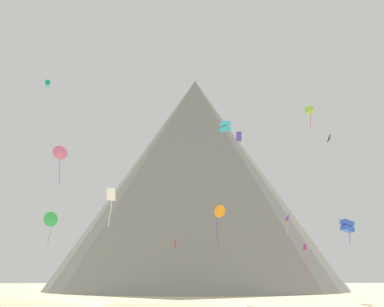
{
  "coord_description": "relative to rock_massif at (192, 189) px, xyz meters",
  "views": [
    {
      "loc": [
        -2.07,
        -34.37,
        3.36
      ],
      "look_at": [
        1.09,
        39.4,
        20.37
      ],
      "focal_mm": 49.51,
      "sensor_mm": 36.0,
      "label": 1
    }
  ],
  "objects": [
    {
      "name": "rock_massif",
      "position": [
        0.0,
        0.0,
        0.0
      ],
      "size": [
        90.4,
        90.4,
        49.21
      ],
      "color": "gray",
      "rests_on": "ground_plane"
    },
    {
      "name": "kite_blue_low",
      "position": [
        17.47,
        -54.57,
        -13.4
      ],
      "size": [
        1.69,
        1.59,
        3.13
      ],
      "rotation": [
        0.0,
        0.0,
        4.91
      ],
      "color": "blue"
    },
    {
      "name": "kite_violet_low",
      "position": [
        15.09,
        -30.77,
        -9.85
      ],
      "size": [
        0.84,
        1.34,
        3.78
      ],
      "rotation": [
        0.0,
        0.0,
        4.91
      ],
      "color": "purple"
    },
    {
      "name": "kite_white_low",
      "position": [
        -11.58,
        -63.7,
        -11.25
      ],
      "size": [
        1.07,
        0.92,
        4.22
      ],
      "rotation": [
        0.0,
        0.0,
        5.07
      ],
      "color": "white"
    },
    {
      "name": "kite_red_low",
      "position": [
        -4.19,
        -35.63,
        -14.55
      ],
      "size": [
        0.28,
        0.82,
        1.39
      ],
      "rotation": [
        0.0,
        0.0,
        4.19
      ],
      "color": "red"
    },
    {
      "name": "kite_black_mid",
      "position": [
        18.2,
        -47.17,
        0.04
      ],
      "size": [
        0.82,
        1.52,
        1.46
      ],
      "rotation": [
        0.0,
        0.0,
        1.48
      ],
      "color": "black"
    },
    {
      "name": "kite_orange_low",
      "position": [
        1.28,
        -52.76,
        -11.46
      ],
      "size": [
        1.88,
        1.55,
        5.96
      ],
      "rotation": [
        0.0,
        0.0,
        3.65
      ],
      "color": "orange"
    },
    {
      "name": "kite_lime_high",
      "position": [
        20.86,
        -27.58,
        10.67
      ],
      "size": [
        1.72,
        1.71,
        4.63
      ],
      "rotation": [
        0.0,
        0.0,
        4.02
      ],
      "color": "#8CD133"
    },
    {
      "name": "kite_magenta_low",
      "position": [
        16.72,
        -35.87,
        -15.89
      ],
      "size": [
        0.56,
        1.19,
        5.26
      ],
      "rotation": [
        0.0,
        0.0,
        1.03
      ],
      "color": "#D1339E"
    },
    {
      "name": "kite_rainbow_mid",
      "position": [
        -19.37,
        -54.05,
        -4.0
      ],
      "size": [
        2.13,
        1.58,
        5.17
      ],
      "rotation": [
        0.0,
        0.0,
        0.44
      ],
      "color": "#E5668C"
    },
    {
      "name": "kite_green_low",
      "position": [
        -25.26,
        -30.98,
        -10.34
      ],
      "size": [
        2.58,
        0.98,
        5.61
      ],
      "rotation": [
        0.0,
        0.0,
        6.12
      ],
      "color": "green"
    },
    {
      "name": "kite_indigo_mid",
      "position": [
        6.01,
        -38.57,
        2.51
      ],
      "size": [
        0.82,
        0.85,
        1.63
      ],
      "rotation": [
        0.0,
        0.0,
        5.0
      ],
      "color": "#5138B2"
    },
    {
      "name": "kite_teal_high",
      "position": [
        -25.8,
        -36.7,
        11.88
      ],
      "size": [
        0.91,
        0.94,
        0.96
      ],
      "rotation": [
        0.0,
        0.0,
        3.35
      ],
      "color": "teal"
    },
    {
      "name": "dune_midground",
      "position": [
        -19.39,
        -61.54,
        -22.87
      ],
      "size": [
        30.81,
        31.85,
        1.73
      ],
      "primitive_type": "ellipsoid",
      "rotation": [
        0.0,
        0.0,
        2.29
      ],
      "color": "beige",
      "rests_on": "ground_plane"
    },
    {
      "name": "kite_cyan_mid",
      "position": [
        3.13,
        -44.73,
        2.39
      ],
      "size": [
        1.76,
        1.73,
        1.6
      ],
      "rotation": [
        0.0,
        0.0,
        5.27
      ],
      "color": "#33BCDB"
    }
  ]
}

